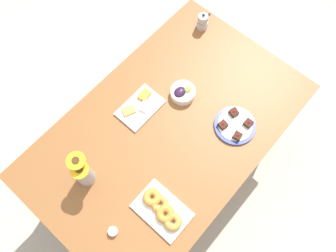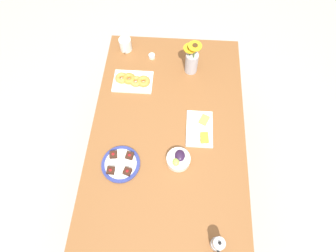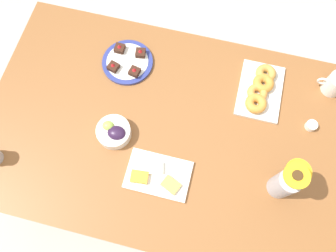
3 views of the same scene
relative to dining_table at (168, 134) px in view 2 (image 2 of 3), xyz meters
name	(u,v)px [view 2 (image 2 of 3)]	position (x,y,z in m)	size (l,w,h in m)	color
ground_plane	(168,165)	(0.00, 0.00, -0.65)	(6.00, 6.00, 0.00)	#B7B2A8
dining_table	(168,134)	(0.00, 0.00, 0.00)	(1.60, 1.00, 0.74)	brown
coffee_mug	(125,44)	(-0.66, -0.36, 0.14)	(0.12, 0.09, 0.10)	white
grape_bowl	(178,159)	(0.21, 0.08, 0.12)	(0.14, 0.14, 0.07)	white
cheese_platter	(200,129)	(-0.01, 0.21, 0.10)	(0.26, 0.17, 0.03)	white
croissant_platter	(133,80)	(-0.35, -0.27, 0.11)	(0.19, 0.28, 0.05)	white
jam_cup_honey	(152,56)	(-0.59, -0.16, 0.10)	(0.05, 0.05, 0.03)	white
dessert_plate	(121,164)	(0.26, -0.27, 0.10)	(0.24, 0.24, 0.05)	navy
flower_vase	(192,61)	(-0.49, 0.13, 0.18)	(0.11, 0.12, 0.27)	#B2B2BC
moka_pot	(218,244)	(0.67, 0.30, 0.13)	(0.11, 0.07, 0.12)	#B7B7BC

